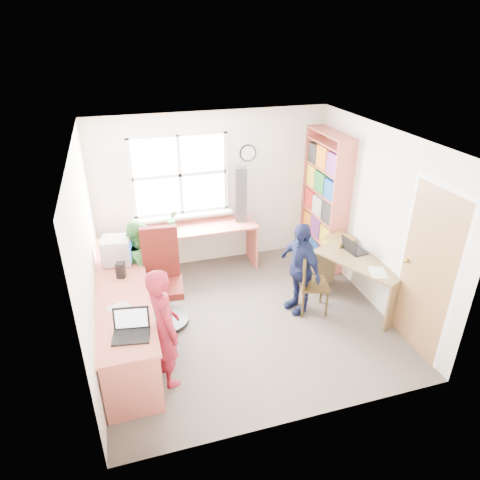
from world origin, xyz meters
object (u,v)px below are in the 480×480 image
at_px(person_red, 164,328).
at_px(person_green, 142,265).
at_px(laptop_left, 131,329).
at_px(laptop_right, 353,248).
at_px(wooden_chair, 309,281).
at_px(swivel_chair, 163,283).
at_px(bookshelf, 324,203).
at_px(potted_plant, 172,219).
at_px(l_desk, 144,321).
at_px(crt_monitor, 117,251).
at_px(right_desk, 360,272).
at_px(person_navy, 300,268).
at_px(cd_tower, 241,195).

distance_m(person_red, person_green, 1.47).
bearing_deg(laptop_left, laptop_right, 27.10).
bearing_deg(wooden_chair, swivel_chair, -177.73).
bearing_deg(bookshelf, potted_plant, 172.43).
relative_size(l_desk, person_green, 2.33).
bearing_deg(bookshelf, l_desk, -153.57).
relative_size(swivel_chair, crt_monitor, 3.14).
bearing_deg(wooden_chair, right_desk, 8.00).
xyz_separation_m(laptop_left, person_green, (0.22, 1.54, -0.17)).
relative_size(laptop_right, person_green, 0.27).
bearing_deg(right_desk, person_green, 139.01).
xyz_separation_m(right_desk, bookshelf, (0.07, 1.30, 0.49)).
bearing_deg(crt_monitor, person_green, 21.07).
xyz_separation_m(laptop_left, laptop_right, (3.02, 0.97, -0.06)).
relative_size(right_desk, person_navy, 1.04).
height_order(laptop_left, person_navy, person_navy).
xyz_separation_m(right_desk, person_red, (-2.70, -0.65, 0.18)).
xyz_separation_m(crt_monitor, laptop_left, (0.07, -1.48, -0.12)).
distance_m(crt_monitor, person_green, 0.41).
distance_m(swivel_chair, wooden_chair, 1.90).
distance_m(laptop_right, person_green, 2.86).
height_order(crt_monitor, cd_tower, cd_tower).
distance_m(potted_plant, person_red, 2.31).
distance_m(wooden_chair, laptop_left, 2.46).
height_order(bookshelf, cd_tower, bookshelf).
height_order(crt_monitor, person_green, person_green).
distance_m(wooden_chair, person_green, 2.22).
distance_m(laptop_left, person_green, 1.56).
bearing_deg(right_desk, wooden_chair, 149.76).
bearing_deg(l_desk, swivel_chair, 63.32).
bearing_deg(cd_tower, person_navy, -61.38).
bearing_deg(laptop_right, crt_monitor, 72.59).
relative_size(crt_monitor, potted_plant, 1.44).
height_order(right_desk, laptop_left, laptop_left).
xyz_separation_m(swivel_chair, wooden_chair, (1.86, -0.37, -0.08)).
bearing_deg(cd_tower, potted_plant, -168.32).
bearing_deg(crt_monitor, person_navy, -5.14).
xyz_separation_m(bookshelf, potted_plant, (-2.33, 0.31, -0.11)).
xyz_separation_m(wooden_chair, cd_tower, (-0.49, 1.50, 0.71)).
bearing_deg(person_green, bookshelf, -60.36).
bearing_deg(person_red, right_desk, -88.81).
bearing_deg(wooden_chair, laptop_right, 27.48).
xyz_separation_m(l_desk, laptop_left, (-0.14, -0.55, 0.35)).
xyz_separation_m(crt_monitor, laptop_right, (3.09, -0.51, -0.17)).
xyz_separation_m(swivel_chair, person_red, (-0.12, -1.09, 0.15)).
xyz_separation_m(wooden_chair, person_red, (-1.98, -0.72, 0.22)).
xyz_separation_m(wooden_chair, person_navy, (-0.11, 0.07, 0.17)).
relative_size(crt_monitor, laptop_right, 1.17).
height_order(right_desk, crt_monitor, crt_monitor).
xyz_separation_m(potted_plant, person_navy, (1.43, -1.48, -0.25)).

